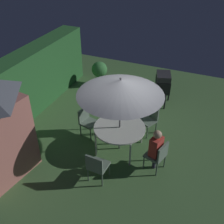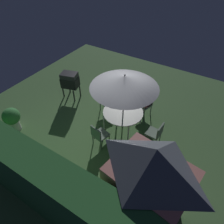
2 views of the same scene
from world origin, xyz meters
name	(u,v)px [view 2 (image 2 of 2)]	position (x,y,z in m)	size (l,w,h in m)	color
ground_plane	(113,125)	(0.00, 0.00, 0.00)	(11.00, 11.00, 0.00)	#47703D
hedge_backdrop	(38,181)	(0.00, 3.50, 1.06)	(6.79, 0.76, 2.12)	#28602D
garden_shed	(148,189)	(-2.41, 2.46, 1.42)	(1.90, 1.59, 2.79)	#B26B60
patio_table	(123,113)	(-0.38, -0.09, 0.74)	(1.45, 1.45, 0.79)	white
patio_umbrella	(125,82)	(-0.38, -0.09, 2.06)	(2.27, 2.27, 2.33)	#4C4C51
bbq_grill	(70,81)	(2.52, -0.58, 0.85)	(0.81, 0.68, 1.20)	black
chair_near_shed	(146,103)	(-0.75, -1.31, 0.52)	(0.58, 0.58, 0.90)	slate
chair_far_side	(106,99)	(0.74, -0.64, 0.52)	(0.62, 0.62, 0.90)	slate
chair_toward_hedge	(99,135)	(-0.12, 1.08, 0.52)	(0.55, 0.55, 0.90)	slate
chair_toward_house	(156,133)	(-1.72, -0.02, 0.52)	(0.49, 0.48, 0.90)	slate
potted_plant_by_shed	(12,118)	(2.99, 2.12, 0.58)	(0.62, 0.62, 0.97)	silver
person_in_red	(145,98)	(-0.72, -1.23, 0.78)	(0.40, 0.33, 1.26)	#CC3D33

